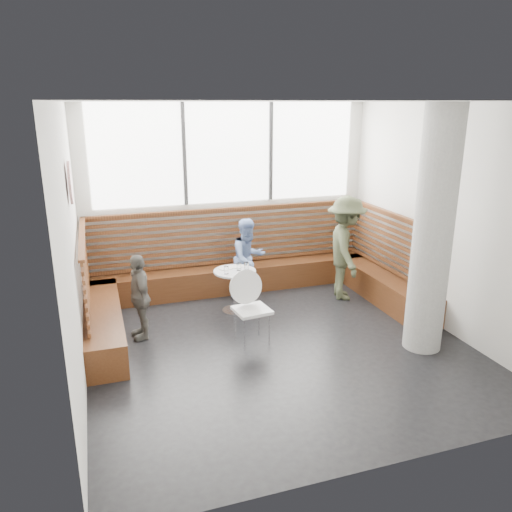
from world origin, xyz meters
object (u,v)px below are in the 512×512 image
object	(u,v)px
cafe_table	(235,282)
child_back	(248,258)
child_left	(140,297)
cafe_chair	(250,301)
adult_man	(346,248)
concrete_column	(433,233)

from	to	relation	value
cafe_table	child_back	xyz separation A→B (m)	(0.39, 0.54, 0.19)
cafe_table	child_left	xyz separation A→B (m)	(-1.51, -0.46, 0.12)
cafe_chair	adult_man	world-z (taller)	adult_man
cafe_chair	child_back	distance (m)	1.68
cafe_chair	child_left	world-z (taller)	child_left
concrete_column	cafe_chair	xyz separation A→B (m)	(-2.17, 0.89, -1.01)
cafe_table	cafe_chair	distance (m)	1.07
adult_man	child_back	xyz separation A→B (m)	(-1.53, 0.55, -0.19)
concrete_column	child_left	bearing A→B (deg)	157.44
concrete_column	child_left	size ratio (longest dim) A/B	2.63
cafe_table	child_back	size ratio (longest dim) A/B	0.50
adult_man	child_left	bearing A→B (deg)	114.70
concrete_column	child_left	world-z (taller)	concrete_column
child_back	cafe_table	bearing A→B (deg)	-145.21
concrete_column	child_back	xyz separation A→B (m)	(-1.69, 2.50, -0.92)
cafe_chair	child_left	size ratio (longest dim) A/B	0.82
adult_man	child_back	distance (m)	1.63
cafe_chair	child_left	xyz separation A→B (m)	(-1.42, 0.60, 0.02)
child_left	cafe_chair	bearing A→B (deg)	61.35
adult_man	child_back	bearing A→B (deg)	87.32
concrete_column	cafe_chair	world-z (taller)	concrete_column
child_back	adult_man	bearing A→B (deg)	-39.02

